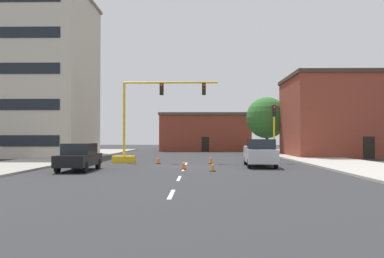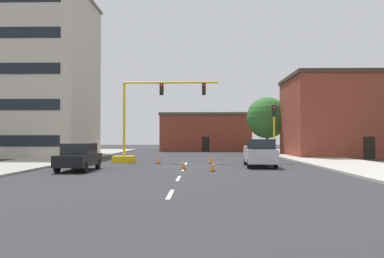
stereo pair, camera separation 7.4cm
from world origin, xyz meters
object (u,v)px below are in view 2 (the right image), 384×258
at_px(traffic_cone_roadside_c, 158,159).
at_px(traffic_light_pole_right, 274,120).
at_px(pickup_truck_silver, 260,153).
at_px(traffic_cone_roadside_a, 183,164).
at_px(traffic_cone_roadside_b, 212,166).
at_px(tree_right_far, 267,118).
at_px(sedan_black_near_left, 79,157).
at_px(traffic_cone_roadside_d, 211,159).
at_px(traffic_signal_gantry, 137,136).

bearing_deg(traffic_cone_roadside_c, traffic_light_pole_right, 5.87).
xyz_separation_m(traffic_light_pole_right, pickup_truck_silver, (-1.84, -4.00, -2.55)).
xyz_separation_m(traffic_cone_roadside_a, traffic_cone_roadside_c, (-2.26, 5.55, -0.01)).
height_order(traffic_light_pole_right, traffic_cone_roadside_b, traffic_light_pole_right).
relative_size(traffic_cone_roadside_a, traffic_cone_roadside_b, 1.10).
xyz_separation_m(tree_right_far, traffic_cone_roadside_b, (-7.91, -25.34, -4.33)).
bearing_deg(pickup_truck_silver, traffic_cone_roadside_a, -154.94).
distance_m(tree_right_far, pickup_truck_silver, 22.24).
bearing_deg(tree_right_far, traffic_light_pole_right, -98.21).
relative_size(pickup_truck_silver, traffic_cone_roadside_a, 7.84).
distance_m(pickup_truck_silver, traffic_cone_roadside_c, 8.28).
bearing_deg(pickup_truck_silver, tree_right_far, 78.53).
distance_m(tree_right_far, traffic_cone_roadside_c, 22.48).
height_order(tree_right_far, traffic_cone_roadside_c, tree_right_far).
bearing_deg(sedan_black_near_left, traffic_cone_roadside_b, -1.63).
distance_m(sedan_black_near_left, traffic_cone_roadside_c, 7.94).
distance_m(traffic_cone_roadside_c, traffic_cone_roadside_d, 4.23).
bearing_deg(traffic_light_pole_right, pickup_truck_silver, -114.68).
height_order(sedan_black_near_left, traffic_cone_roadside_a, sedan_black_near_left).
bearing_deg(traffic_light_pole_right, traffic_cone_roadside_a, -138.03).
bearing_deg(traffic_cone_roadside_c, sedan_black_near_left, -123.33).
xyz_separation_m(pickup_truck_silver, traffic_cone_roadside_b, (-3.55, -3.84, -0.66)).
relative_size(traffic_cone_roadside_a, traffic_cone_roadside_c, 1.02).
distance_m(sedan_black_near_left, traffic_cone_roadside_d, 10.88).
distance_m(traffic_light_pole_right, traffic_cone_roadside_c, 10.09).
bearing_deg(pickup_truck_silver, traffic_cone_roadside_c, 158.56).
bearing_deg(traffic_cone_roadside_a, tree_right_far, 67.84).
bearing_deg(traffic_cone_roadside_d, tree_right_far, 67.04).
bearing_deg(traffic_cone_roadside_b, pickup_truck_silver, 47.29).
distance_m(tree_right_far, traffic_cone_roadside_b, 26.90).
bearing_deg(traffic_signal_gantry, traffic_cone_roadside_d, -11.27).
distance_m(pickup_truck_silver, sedan_black_near_left, 12.56).
bearing_deg(traffic_signal_gantry, traffic_cone_roadside_c, -33.47).
height_order(pickup_truck_silver, traffic_cone_roadside_d, pickup_truck_silver).
bearing_deg(traffic_cone_roadside_b, traffic_cone_roadside_a, 145.24).
bearing_deg(traffic_cone_roadside_d, pickup_truck_silver, -41.63).
relative_size(sedan_black_near_left, traffic_cone_roadside_c, 6.55).
relative_size(traffic_signal_gantry, traffic_cone_roadside_c, 12.80).
relative_size(traffic_light_pole_right, traffic_cone_roadside_b, 7.51).
bearing_deg(traffic_light_pole_right, traffic_cone_roadside_c, -174.13).
relative_size(traffic_signal_gantry, traffic_cone_roadside_b, 13.82).
height_order(traffic_light_pole_right, traffic_cone_roadside_d, traffic_light_pole_right).
height_order(traffic_signal_gantry, traffic_cone_roadside_d, traffic_signal_gantry).
distance_m(traffic_cone_roadside_a, traffic_cone_roadside_b, 2.29).
height_order(traffic_light_pole_right, traffic_cone_roadside_a, traffic_light_pole_right).
height_order(traffic_signal_gantry, tree_right_far, tree_right_far).
bearing_deg(traffic_signal_gantry, traffic_cone_roadside_b, -53.29).
height_order(pickup_truck_silver, traffic_cone_roadside_c, pickup_truck_silver).
bearing_deg(pickup_truck_silver, traffic_cone_roadside_b, -132.71).
relative_size(traffic_cone_roadside_b, traffic_cone_roadside_c, 0.93).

